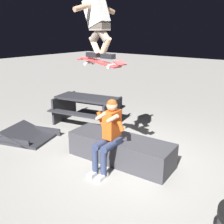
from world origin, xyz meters
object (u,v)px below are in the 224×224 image
ledge_box_main (120,149)px  picnic_table_back (87,106)px  person_sitting_on_ledge (109,132)px  skateboard (100,62)px  skater_airborne (97,19)px  kicker_ramp (29,137)px

ledge_box_main → picnic_table_back: 2.35m
person_sitting_on_ledge → skateboard: (0.20, -0.03, 1.22)m
skater_airborne → kicker_ramp: bearing=3.8°
person_sitting_on_ledge → skater_airborne: (0.26, -0.04, 1.91)m
ledge_box_main → picnic_table_back: bearing=-30.8°
skateboard → skater_airborne: (0.06, -0.00, 0.69)m
person_sitting_on_ledge → skater_airborne: size_ratio=1.19×
skateboard → picnic_table_back: (1.83, -1.56, -1.46)m
kicker_ramp → picnic_table_back: size_ratio=0.64×
picnic_table_back → ledge_box_main: bearing=149.2°
ledge_box_main → skateboard: 1.76m
ledge_box_main → skater_airborne: size_ratio=1.87×
skater_airborne → picnic_table_back: bearing=-41.2°
person_sitting_on_ledge → kicker_ramp: bearing=2.5°
skater_airborne → ledge_box_main: bearing=-122.6°
person_sitting_on_ledge → skateboard: bearing=-9.0°
ledge_box_main → picnic_table_back: picnic_table_back is taller
kicker_ramp → ledge_box_main: bearing=-167.9°
skater_airborne → person_sitting_on_ledge: bearing=171.8°
person_sitting_on_ledge → kicker_ramp: person_sitting_on_ledge is taller
person_sitting_on_ledge → picnic_table_back: size_ratio=0.68×
skateboard → kicker_ramp: (2.15, 0.13, -1.90)m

